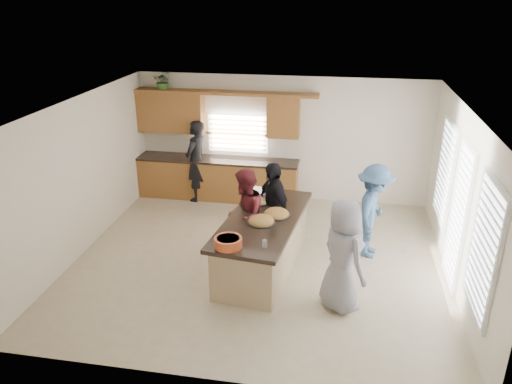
% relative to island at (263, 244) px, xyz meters
% --- Properties ---
extents(floor, '(6.50, 6.50, 0.00)m').
position_rel_island_xyz_m(floor, '(-0.10, 0.21, -0.45)').
color(floor, beige).
rests_on(floor, ground).
extents(room_shell, '(6.52, 6.02, 2.81)m').
position_rel_island_xyz_m(room_shell, '(-0.10, 0.21, 1.45)').
color(room_shell, silver).
rests_on(room_shell, ground).
extents(back_cabinetry, '(4.08, 0.66, 2.46)m').
position_rel_island_xyz_m(back_cabinetry, '(-1.57, 2.94, 0.46)').
color(back_cabinetry, '#9A612C').
rests_on(back_cabinetry, ground).
extents(right_wall_glazing, '(0.06, 4.00, 2.25)m').
position_rel_island_xyz_m(right_wall_glazing, '(3.12, 0.07, 0.89)').
color(right_wall_glazing, white).
rests_on(right_wall_glazing, ground).
extents(island, '(1.47, 2.82, 0.95)m').
position_rel_island_xyz_m(island, '(0.00, 0.00, 0.00)').
color(island, tan).
rests_on(island, ground).
extents(platter_front, '(0.47, 0.47, 0.19)m').
position_rel_island_xyz_m(platter_front, '(0.00, -0.20, 0.53)').
color(platter_front, black).
rests_on(platter_front, island).
extents(platter_mid, '(0.48, 0.48, 0.19)m').
position_rel_island_xyz_m(platter_mid, '(0.21, 0.12, 0.53)').
color(platter_mid, black).
rests_on(platter_mid, island).
extents(platter_back, '(0.34, 0.34, 0.14)m').
position_rel_island_xyz_m(platter_back, '(-0.16, 0.59, 0.52)').
color(platter_back, black).
rests_on(platter_back, island).
extents(salad_bowl, '(0.42, 0.42, 0.15)m').
position_rel_island_xyz_m(salad_bowl, '(-0.35, -1.09, 0.58)').
color(salad_bowl, '#C04923').
rests_on(salad_bowl, island).
extents(clear_cup, '(0.08, 0.08, 0.11)m').
position_rel_island_xyz_m(clear_cup, '(0.19, -1.00, 0.55)').
color(clear_cup, white).
rests_on(clear_cup, island).
extents(plate_stack, '(0.24, 0.24, 0.04)m').
position_rel_island_xyz_m(plate_stack, '(-0.03, 0.95, 0.52)').
color(plate_stack, '#BC8FD0').
rests_on(plate_stack, island).
extents(flower_vase, '(0.14, 0.14, 0.44)m').
position_rel_island_xyz_m(flower_vase, '(0.10, 1.07, 0.72)').
color(flower_vase, silver).
rests_on(flower_vase, island).
extents(potted_plant, '(0.52, 0.48, 0.47)m').
position_rel_island_xyz_m(potted_plant, '(-2.73, 3.03, 2.18)').
color(potted_plant, '#427A30').
rests_on(potted_plant, back_cabinetry).
extents(woman_left_back, '(0.59, 0.76, 1.85)m').
position_rel_island_xyz_m(woman_left_back, '(-1.97, 2.73, 0.47)').
color(woman_left_back, black).
rests_on(woman_left_back, ground).
extents(woman_left_mid, '(0.70, 0.87, 1.69)m').
position_rel_island_xyz_m(woman_left_mid, '(-0.36, 0.26, 0.39)').
color(woman_left_mid, maroon).
rests_on(woman_left_mid, ground).
extents(woman_left_front, '(0.94, 1.06, 1.73)m').
position_rel_island_xyz_m(woman_left_front, '(0.07, 0.64, 0.41)').
color(woman_left_front, black).
rests_on(woman_left_front, ground).
extents(woman_right_back, '(0.86, 1.23, 1.73)m').
position_rel_island_xyz_m(woman_right_back, '(1.85, 0.78, 0.41)').
color(woman_right_back, '#365477').
rests_on(woman_right_back, ground).
extents(woman_right_front, '(0.97, 1.03, 1.77)m').
position_rel_island_xyz_m(woman_right_front, '(1.34, -0.95, 0.43)').
color(woman_right_front, gray).
rests_on(woman_right_front, ground).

